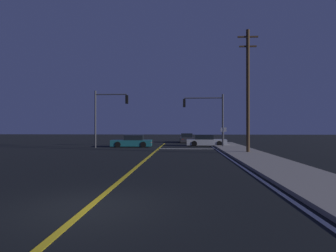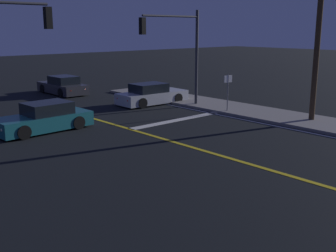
{
  "view_description": "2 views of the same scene",
  "coord_description": "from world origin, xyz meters",
  "px_view_note": "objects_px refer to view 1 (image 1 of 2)",
  "views": [
    {
      "loc": [
        2.6,
        -7.66,
        2.19
      ],
      "look_at": [
        0.95,
        22.17,
        2.34
      ],
      "focal_mm": 30.44,
      "sensor_mm": 36.0,
      "label": 1
    },
    {
      "loc": [
        -11.67,
        5.65,
        4.74
      ],
      "look_at": [
        0.37,
        19.09,
        0.51
      ],
      "focal_mm": 44.63,
      "sensor_mm": 36.0,
      "label": 2
    }
  ],
  "objects_px": {
    "traffic_signal_near_right": "(208,112)",
    "traffic_signal_far_left": "(107,110)",
    "utility_pole_right": "(248,89)",
    "car_distant_tail_charcoal": "(187,138)",
    "street_sign_corner": "(224,134)",
    "car_side_waiting_silver": "(206,141)",
    "car_lead_oncoming_teal": "(132,142)"
  },
  "relations": [
    {
      "from": "traffic_signal_near_right",
      "to": "traffic_signal_far_left",
      "type": "height_order",
      "value": "traffic_signal_far_left"
    },
    {
      "from": "car_side_waiting_silver",
      "to": "car_lead_oncoming_teal",
      "type": "distance_m",
      "value": 8.66
    },
    {
      "from": "car_lead_oncoming_teal",
      "to": "traffic_signal_far_left",
      "type": "relative_size",
      "value": 0.75
    },
    {
      "from": "car_lead_oncoming_teal",
      "to": "utility_pole_right",
      "type": "xyz_separation_m",
      "value": [
        11.13,
        -7.52,
        4.82
      ]
    },
    {
      "from": "car_side_waiting_silver",
      "to": "car_lead_oncoming_teal",
      "type": "relative_size",
      "value": 1.03
    },
    {
      "from": "car_lead_oncoming_teal",
      "to": "utility_pole_right",
      "type": "relative_size",
      "value": 0.44
    },
    {
      "from": "street_sign_corner",
      "to": "traffic_signal_near_right",
      "type": "bearing_deg",
      "value": 114.68
    },
    {
      "from": "traffic_signal_far_left",
      "to": "utility_pole_right",
      "type": "xyz_separation_m",
      "value": [
        13.58,
        -5.88,
        1.35
      ]
    },
    {
      "from": "car_distant_tail_charcoal",
      "to": "car_lead_oncoming_teal",
      "type": "distance_m",
      "value": 11.61
    },
    {
      "from": "car_lead_oncoming_teal",
      "to": "traffic_signal_near_right",
      "type": "height_order",
      "value": "traffic_signal_near_right"
    },
    {
      "from": "car_side_waiting_silver",
      "to": "street_sign_corner",
      "type": "bearing_deg",
      "value": 16.75
    },
    {
      "from": "car_lead_oncoming_teal",
      "to": "street_sign_corner",
      "type": "bearing_deg",
      "value": -110.06
    },
    {
      "from": "car_distant_tail_charcoal",
      "to": "utility_pole_right",
      "type": "distance_m",
      "value": 18.65
    },
    {
      "from": "car_side_waiting_silver",
      "to": "utility_pole_right",
      "type": "height_order",
      "value": "utility_pole_right"
    },
    {
      "from": "car_distant_tail_charcoal",
      "to": "street_sign_corner",
      "type": "distance_m",
      "value": 13.36
    },
    {
      "from": "traffic_signal_near_right",
      "to": "utility_pole_right",
      "type": "relative_size",
      "value": 0.56
    },
    {
      "from": "car_side_waiting_silver",
      "to": "traffic_signal_far_left",
      "type": "distance_m",
      "value": 11.99
    },
    {
      "from": "car_distant_tail_charcoal",
      "to": "traffic_signal_far_left",
      "type": "relative_size",
      "value": 0.75
    },
    {
      "from": "car_side_waiting_silver",
      "to": "utility_pole_right",
      "type": "relative_size",
      "value": 0.45
    },
    {
      "from": "car_distant_tail_charcoal",
      "to": "traffic_signal_near_right",
      "type": "relative_size",
      "value": 0.79
    },
    {
      "from": "traffic_signal_near_right",
      "to": "traffic_signal_far_left",
      "type": "xyz_separation_m",
      "value": [
        -10.89,
        -1.4,
        0.13
      ]
    },
    {
      "from": "traffic_signal_far_left",
      "to": "street_sign_corner",
      "type": "xyz_separation_m",
      "value": [
        12.18,
        -1.4,
        -2.55
      ]
    },
    {
      "from": "utility_pole_right",
      "to": "car_distant_tail_charcoal",
      "type": "bearing_deg",
      "value": 105.89
    },
    {
      "from": "car_distant_tail_charcoal",
      "to": "traffic_signal_near_right",
      "type": "height_order",
      "value": "traffic_signal_near_right"
    },
    {
      "from": "car_distant_tail_charcoal",
      "to": "traffic_signal_near_right",
      "type": "bearing_deg",
      "value": -77.92
    },
    {
      "from": "traffic_signal_far_left",
      "to": "utility_pole_right",
      "type": "height_order",
      "value": "utility_pole_right"
    },
    {
      "from": "traffic_signal_near_right",
      "to": "traffic_signal_far_left",
      "type": "distance_m",
      "value": 10.98
    },
    {
      "from": "traffic_signal_near_right",
      "to": "car_side_waiting_silver",
      "type": "bearing_deg",
      "value": -88.77
    },
    {
      "from": "car_distant_tail_charcoal",
      "to": "car_lead_oncoming_teal",
      "type": "height_order",
      "value": "same"
    },
    {
      "from": "car_side_waiting_silver",
      "to": "car_lead_oncoming_teal",
      "type": "bearing_deg",
      "value": -73.32
    },
    {
      "from": "car_lead_oncoming_teal",
      "to": "utility_pole_right",
      "type": "bearing_deg",
      "value": -126.78
    },
    {
      "from": "car_side_waiting_silver",
      "to": "street_sign_corner",
      "type": "relative_size",
      "value": 2.12
    }
  ]
}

